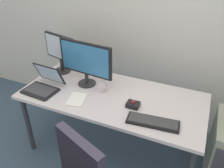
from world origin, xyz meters
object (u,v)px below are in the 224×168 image
(laptop, at_px, (44,84))
(trackball_mouse, at_px, (133,104))
(paper_notepad, at_px, (77,99))
(keyboard, at_px, (153,122))
(monitor_side, at_px, (60,51))
(coffee_mug, at_px, (102,87))
(monitor_main, at_px, (85,61))

(laptop, relative_size, trackball_mouse, 3.02)
(trackball_mouse, bearing_deg, paper_notepad, -167.65)
(keyboard, bearing_deg, monitor_side, 158.73)
(keyboard, relative_size, coffee_mug, 4.40)
(monitor_main, bearing_deg, trackball_mouse, -17.46)
(monitor_main, distance_m, monitor_side, 0.40)
(laptop, relative_size, paper_notepad, 1.60)
(monitor_main, xyz_separation_m, laptop, (-0.33, -0.25, -0.20))
(monitor_side, bearing_deg, monitor_main, -18.79)
(keyboard, distance_m, trackball_mouse, 0.26)
(coffee_mug, xyz_separation_m, paper_notepad, (-0.14, -0.23, -0.04))
(monitor_main, xyz_separation_m, paper_notepad, (0.05, -0.28, -0.25))
(trackball_mouse, height_order, coffee_mug, coffee_mug)
(monitor_side, bearing_deg, trackball_mouse, -18.01)
(keyboard, relative_size, paper_notepad, 2.03)
(laptop, bearing_deg, keyboard, -3.56)
(monitor_side, height_order, coffee_mug, monitor_side)
(monitor_main, distance_m, trackball_mouse, 0.62)
(monitor_main, relative_size, monitor_side, 1.35)
(coffee_mug, relative_size, paper_notepad, 0.46)
(laptop, height_order, coffee_mug, laptop)
(monitor_main, relative_size, paper_notepad, 2.73)
(keyboard, bearing_deg, paper_notepad, 177.23)
(monitor_side, bearing_deg, coffee_mug, -17.81)
(monitor_side, relative_size, coffee_mug, 4.38)
(laptop, xyz_separation_m, trackball_mouse, (0.88, 0.07, -0.03))
(keyboard, height_order, trackball_mouse, trackball_mouse)
(laptop, bearing_deg, monitor_side, 97.04)
(keyboard, distance_m, coffee_mug, 0.63)
(paper_notepad, bearing_deg, trackball_mouse, 12.35)
(trackball_mouse, relative_size, paper_notepad, 0.53)
(monitor_main, bearing_deg, laptop, -143.40)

